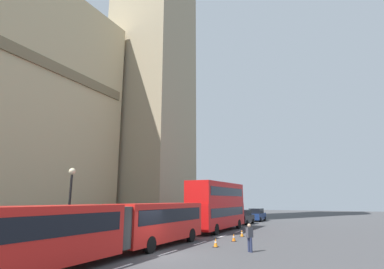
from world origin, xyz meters
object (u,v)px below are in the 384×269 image
double_decker_bus (217,204)px  pedestrian_near_cones (250,237)px  sedan_trailing (257,215)px  street_lamp (70,201)px  sedan_lead (244,217)px  traffic_cone_west (216,243)px  articulated_bus (112,225)px  traffic_cone_east (242,233)px  traffic_cone_middle (234,238)px

double_decker_bus → pedestrian_near_cones: size_ratio=6.15×
sedan_trailing → street_lamp: bearing=171.9°
street_lamp → double_decker_bus: bearing=-16.5°
double_decker_bus → sedan_trailing: double_decker_bus is taller
sedan_lead → traffic_cone_west: 19.93m
articulated_bus → sedan_trailing: bearing=0.1°
sedan_lead → traffic_cone_east: 13.69m
articulated_bus → traffic_cone_middle: articulated_bus is taller
pedestrian_near_cones → traffic_cone_middle: bearing=30.8°
sedan_trailing → traffic_cone_middle: size_ratio=7.59×
traffic_cone_middle → pedestrian_near_cones: 4.83m
traffic_cone_east → street_lamp: 14.55m
traffic_cone_east → street_lamp: (-11.73, 8.14, 2.77)m
traffic_cone_west → pedestrian_near_cones: pedestrian_near_cones is taller
sedan_trailing → traffic_cone_east: sedan_trailing is taller
sedan_trailing → traffic_cone_middle: sedan_trailing is taller
sedan_lead → traffic_cone_middle: bearing=-165.6°
traffic_cone_west → street_lamp: size_ratio=0.11×
street_lamp → sedan_lead: bearing=-9.8°
traffic_cone_middle → pedestrian_near_cones: bearing=-149.2°
traffic_cone_west → pedestrian_near_cones: 2.84m
articulated_bus → pedestrian_near_cones: articulated_bus is taller
street_lamp → pedestrian_near_cones: (4.49, -10.91, -2.14)m
sedan_lead → articulated_bus: bearing=-179.5°
sedan_lead → sedan_trailing: size_ratio=1.00×
articulated_bus → street_lamp: 4.78m
sedan_trailing → pedestrian_near_cones: sedan_trailing is taller
traffic_cone_middle → traffic_cone_east: size_ratio=1.00×
articulated_bus → sedan_lead: 25.76m
traffic_cone_west → street_lamp: street_lamp is taller
traffic_cone_middle → street_lamp: bearing=135.5°
double_decker_bus → street_lamp: (-15.17, 4.50, 0.35)m
traffic_cone_east → traffic_cone_west: bearing=-178.8°
double_decker_bus → traffic_cone_middle: 8.05m
traffic_cone_middle → sedan_trailing: bearing=10.1°
traffic_cone_west → traffic_cone_east: 6.39m
sedan_trailing → street_lamp: (-31.13, 4.45, 2.14)m
articulated_bus → double_decker_bus: double_decker_bus is taller
sedan_lead → traffic_cone_middle: 16.80m
articulated_bus → traffic_cone_middle: bearing=-22.6°
traffic_cone_west → traffic_cone_middle: bearing=-3.3°
double_decker_bus → traffic_cone_east: double_decker_bus is taller
double_decker_bus → pedestrian_near_cones: 12.59m
double_decker_bus → sedan_lead: bearing=1.3°
double_decker_bus → pedestrian_near_cones: bearing=-149.0°
traffic_cone_east → traffic_cone_middle: bearing=-174.1°
double_decker_bus → sedan_trailing: bearing=0.2°
sedan_lead → traffic_cone_east: size_ratio=7.59×
pedestrian_near_cones → street_lamp: bearing=112.3°
double_decker_bus → traffic_cone_east: 5.56m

